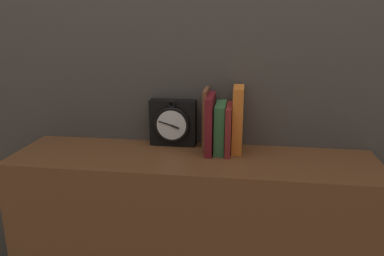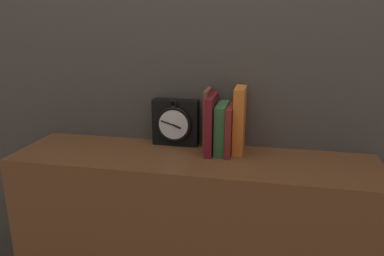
% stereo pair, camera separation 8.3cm
% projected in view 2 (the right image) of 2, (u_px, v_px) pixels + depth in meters
% --- Properties ---
extents(bookshelf, '(1.27, 0.32, 0.72)m').
position_uv_depth(bookshelf, '(192.00, 248.00, 1.39)').
color(bookshelf, brown).
rests_on(bookshelf, ground_plane).
extents(clock, '(0.17, 0.07, 0.18)m').
position_uv_depth(clock, '(175.00, 123.00, 1.40)').
color(clock, black).
rests_on(clock, bookshelf).
extents(book_slot0_brown, '(0.01, 0.11, 0.22)m').
position_uv_depth(book_slot0_brown, '(207.00, 120.00, 1.34)').
color(book_slot0_brown, brown).
rests_on(book_slot0_brown, bookshelf).
extents(book_slot1_maroon, '(0.02, 0.16, 0.21)m').
position_uv_depth(book_slot1_maroon, '(212.00, 124.00, 1.32)').
color(book_slot1_maroon, maroon).
rests_on(book_slot1_maroon, bookshelf).
extents(book_slot2_green, '(0.04, 0.14, 0.17)m').
position_uv_depth(book_slot2_green, '(222.00, 128.00, 1.33)').
color(book_slot2_green, '#316437').
rests_on(book_slot2_green, bookshelf).
extents(book_slot3_maroon, '(0.02, 0.16, 0.17)m').
position_uv_depth(book_slot3_maroon, '(230.00, 130.00, 1.31)').
color(book_slot3_maroon, maroon).
rests_on(book_slot3_maroon, bookshelf).
extents(book_slot4_orange, '(0.04, 0.12, 0.23)m').
position_uv_depth(book_slot4_orange, '(239.00, 120.00, 1.32)').
color(book_slot4_orange, orange).
rests_on(book_slot4_orange, bookshelf).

